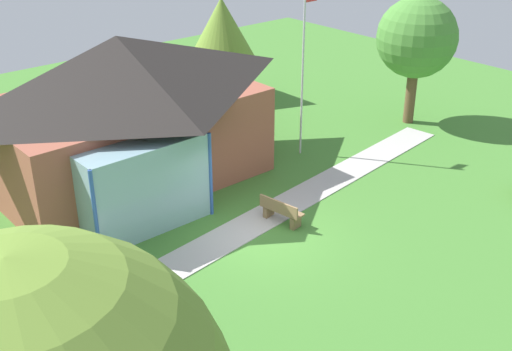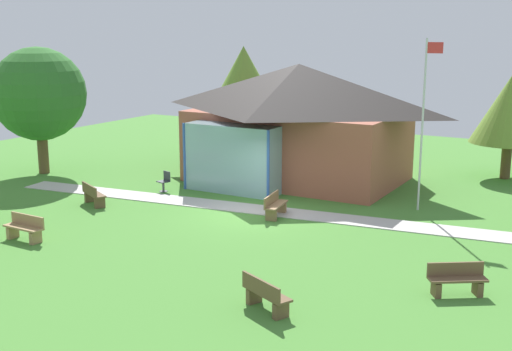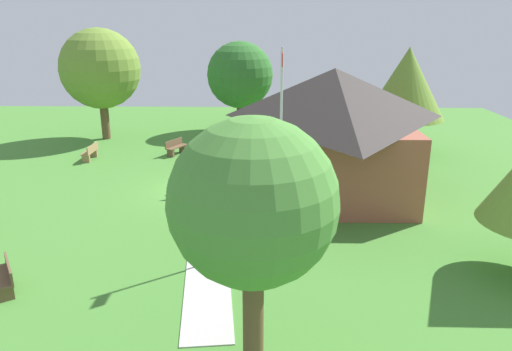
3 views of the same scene
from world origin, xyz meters
name	(u,v)px [view 2 (image 2 of 3)]	position (x,y,z in m)	size (l,w,h in m)	color
ground_plane	(251,214)	(0.00, 0.00, 0.00)	(44.00, 44.00, 0.00)	#478433
pavilion	(296,120)	(-1.13, 5.98, 2.75)	(10.10, 7.56, 5.27)	#A35642
footpath	(259,210)	(0.00, 0.61, 0.01)	(21.72, 1.30, 0.03)	#BCB7B2
flagpole	(424,118)	(5.30, 3.65, 3.53)	(0.64, 0.08, 6.46)	silver
bench_front_left	(25,228)	(-4.85, -6.39, 0.40)	(1.51, 0.47, 0.84)	#9E7A51
bench_rear_near_path	(275,206)	(0.94, 0.12, 0.40)	(0.67, 1.55, 0.84)	olive
bench_lawn_far_right	(457,280)	(8.48, -4.05, 0.40)	(1.49, 1.20, 0.84)	brown
bench_mid_left	(93,195)	(-6.05, -1.95, 0.40)	(1.54, 1.07, 0.84)	brown
bench_front_right	(265,295)	(4.65, -7.37, 0.40)	(1.55, 1.03, 0.84)	brown
patio_chair_west	(164,182)	(-4.98, 1.23, 0.42)	(0.55, 0.55, 0.86)	#33383D
tree_behind_pavilion_left	(244,82)	(-6.74, 10.87, 3.93)	(4.34, 4.34, 5.90)	brown
tree_behind_pavilion_right	(510,109)	(7.23, 11.08, 3.23)	(3.50, 3.50, 4.83)	brown
tree_west_hedge	(39,94)	(-12.32, 1.36, 3.79)	(4.40, 4.40, 6.00)	brown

